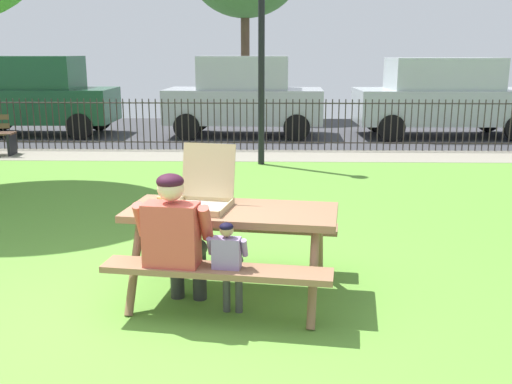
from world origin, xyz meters
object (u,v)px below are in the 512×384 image
object	(u,v)px
lamp_post_walkway	(261,27)
parked_car_center	(244,96)
picnic_table_foreground	(232,228)
pizza_box_open	(204,192)
adult_at_table	(176,237)
parked_car_right	(444,96)
pizza_slice_on_table	(166,200)
child_at_table	(229,260)
parked_car_left	(36,95)

from	to	relation	value
lamp_post_walkway	parked_car_center	bearing A→B (deg)	97.43
lamp_post_walkway	picnic_table_foreground	bearing A→B (deg)	-91.38
pizza_box_open	adult_at_table	xyz separation A→B (m)	(-0.17, -0.54, -0.24)
pizza_box_open	parked_car_right	bearing A→B (deg)	63.49
pizza_slice_on_table	pizza_box_open	bearing A→B (deg)	-24.63
picnic_table_foreground	adult_at_table	size ratio (longest dim) A/B	1.67
adult_at_table	lamp_post_walkway	xyz separation A→B (m)	(0.56, 6.48, 1.86)
parked_car_right	adult_at_table	bearing A→B (deg)	-116.06
picnic_table_foreground	parked_car_center	size ratio (longest dim) A/B	0.50
pizza_slice_on_table	adult_at_table	distance (m)	0.74
adult_at_table	parked_car_right	bearing A→B (deg)	63.94
child_at_table	pizza_slice_on_table	bearing A→B (deg)	128.10
child_at_table	parked_car_right	bearing A→B (deg)	66.05
child_at_table	parked_car_left	distance (m)	11.85
pizza_box_open	child_at_table	size ratio (longest dim) A/B	0.76
picnic_table_foreground	parked_car_left	bearing A→B (deg)	119.79
adult_at_table	child_at_table	world-z (taller)	adult_at_table
pizza_box_open	parked_car_center	bearing A→B (deg)	90.63
pizza_box_open	parked_car_left	distance (m)	11.17
parked_car_left	parked_car_center	bearing A→B (deg)	-0.00
adult_at_table	parked_car_left	distance (m)	11.57
picnic_table_foreground	parked_car_right	bearing A→B (deg)	64.85
pizza_slice_on_table	child_at_table	distance (m)	1.04
child_at_table	parked_car_left	world-z (taller)	parked_car_left
picnic_table_foreground	lamp_post_walkway	world-z (taller)	lamp_post_walkway
parked_car_left	parked_car_right	world-z (taller)	parked_car_left
picnic_table_foreground	pizza_box_open	xyz separation A→B (m)	(-0.25, 0.09, 0.30)
adult_at_table	parked_car_center	bearing A→B (deg)	89.67
picnic_table_foreground	pizza_box_open	distance (m)	0.40
picnic_table_foreground	child_at_table	bearing A→B (deg)	-88.90
pizza_box_open	adult_at_table	distance (m)	0.61
lamp_post_walkway	parked_car_right	world-z (taller)	lamp_post_walkway
pizza_box_open	parked_car_right	xyz separation A→B (m)	(4.88, 9.78, 0.11)
lamp_post_walkway	parked_car_left	size ratio (longest dim) A/B	1.06
adult_at_table	lamp_post_walkway	bearing A→B (deg)	85.07
pizza_slice_on_table	parked_car_left	world-z (taller)	parked_car_left
picnic_table_foreground	adult_at_table	xyz separation A→B (m)	(-0.41, -0.45, 0.06)
pizza_slice_on_table	adult_at_table	xyz separation A→B (m)	(0.20, -0.70, -0.12)
pizza_box_open	child_at_table	xyz separation A→B (m)	(0.26, -0.62, -0.39)
lamp_post_walkway	adult_at_table	bearing A→B (deg)	-94.93
picnic_table_foreground	parked_car_center	world-z (taller)	parked_car_center
parked_car_left	parked_car_right	size ratio (longest dim) A/B	0.88
lamp_post_walkway	parked_car_left	world-z (taller)	lamp_post_walkway
picnic_table_foreground	lamp_post_walkway	distance (m)	6.33
pizza_slice_on_table	parked_car_center	xyz separation A→B (m)	(0.25, 9.61, 0.23)
adult_at_table	child_at_table	xyz separation A→B (m)	(0.42, -0.09, -0.15)
parked_car_right	parked_car_left	bearing A→B (deg)	180.00
pizza_box_open	parked_car_left	world-z (taller)	parked_car_left
parked_car_right	lamp_post_walkway	bearing A→B (deg)	-139.50
parked_car_center	parked_car_left	bearing A→B (deg)	180.00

